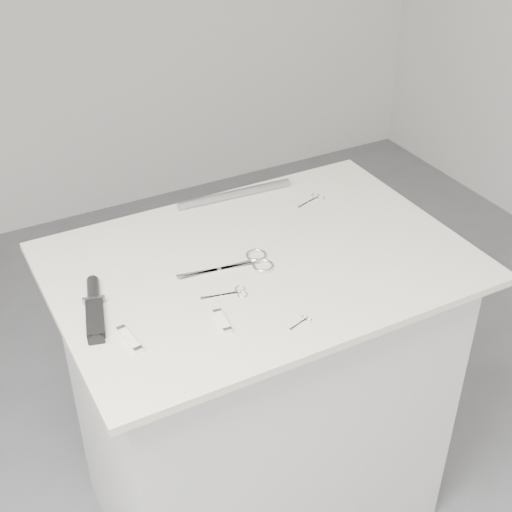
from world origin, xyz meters
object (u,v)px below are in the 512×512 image
tiny_scissors (302,322)px  metal_rail (235,194)px  large_shears (245,264)px  sheathed_knife (94,305)px  embroidery_scissors_a (232,293)px  plinth (260,398)px  embroidery_scissors_b (313,199)px  pocket_knife_b (222,322)px  pocket_knife_a (129,339)px

tiny_scissors → metal_rail: bearing=60.8°
large_shears → sheathed_knife: bearing=-173.0°
sheathed_knife → embroidery_scissors_a: bearing=-93.0°
plinth → embroidery_scissors_b: 0.58m
large_shears → embroidery_scissors_a: (-0.08, -0.09, -0.00)m
tiny_scissors → sheathed_knife: size_ratio=0.29×
embroidery_scissors_b → tiny_scissors: 0.54m
embroidery_scissors_a → tiny_scissors: bearing=-49.0°
embroidery_scissors_b → tiny_scissors: size_ratio=1.61×
plinth → metal_rail: bearing=74.7°
large_shears → embroidery_scissors_a: large_shears is taller
pocket_knife_b → metal_rail: size_ratio=0.23×
embroidery_scissors_b → sheathed_knife: (-0.68, -0.18, 0.01)m
sheathed_knife → pocket_knife_b: size_ratio=2.69×
plinth → pocket_knife_a: 0.63m
embroidery_scissors_a → pocket_knife_b: size_ratio=1.39×
large_shears → pocket_knife_a: bearing=-150.2°
embroidery_scissors_b → sheathed_knife: bearing=177.3°
plinth → large_shears: size_ratio=3.86×
plinth → sheathed_knife: sheathed_knife is taller
large_shears → pocket_knife_b: pocket_knife_b is taller
embroidery_scissors_a → embroidery_scissors_b: 0.48m
plinth → pocket_knife_b: (-0.19, -0.17, 0.47)m
embroidery_scissors_a → embroidery_scissors_b: bearing=47.9°
embroidery_scissors_b → pocket_knife_a: pocket_knife_a is taller
embroidery_scissors_a → pocket_knife_a: pocket_knife_a is taller
large_shears → pocket_knife_a: 0.37m
pocket_knife_a → embroidery_scissors_a: bearing=-85.9°
metal_rail → embroidery_scissors_b: bearing=-31.5°
tiny_scissors → metal_rail: (0.12, 0.56, 0.01)m
embroidery_scissors_b → pocket_knife_b: pocket_knife_b is taller
embroidery_scissors_a → metal_rail: metal_rail is taller
plinth → sheathed_knife: (-0.41, 0.01, 0.48)m
pocket_knife_a → sheathed_knife: bearing=5.8°
plinth → tiny_scissors: tiny_scissors is taller
plinth → embroidery_scissors_b: (0.27, 0.19, 0.47)m
large_shears → sheathed_knife: 0.37m
tiny_scissors → sheathed_knife: 0.46m
plinth → metal_rail: 0.58m
pocket_knife_a → plinth: bearing=-76.3°
embroidery_scissors_b → large_shears: bearing=-166.3°
plinth → large_shears: (-0.04, -0.00, 0.47)m
tiny_scissors → metal_rail: metal_rail is taller
pocket_knife_b → pocket_knife_a: bearing=86.0°
sheathed_knife → pocket_knife_a: sheathed_knife is taller
sheathed_knife → metal_rail: metal_rail is taller
pocket_knife_a → large_shears: bearing=-74.3°
plinth → large_shears: bearing=-177.9°
large_shears → metal_rail: size_ratio=0.70×
pocket_knife_b → metal_rail: bearing=-22.7°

